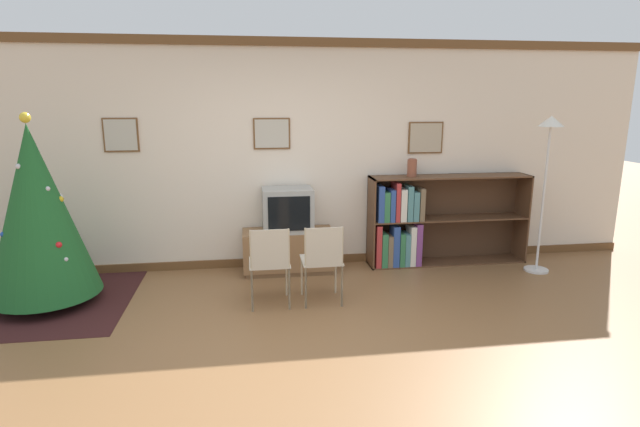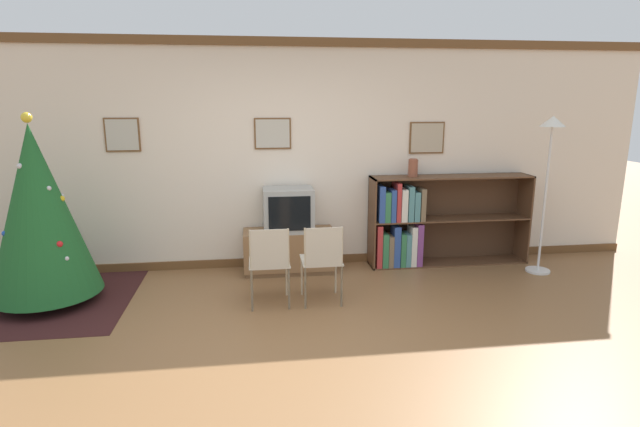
{
  "view_description": "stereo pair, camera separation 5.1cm",
  "coord_description": "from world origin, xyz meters",
  "px_view_note": "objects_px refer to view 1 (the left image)",
  "views": [
    {
      "loc": [
        -0.38,
        -3.63,
        2.02
      ],
      "look_at": [
        0.32,
        1.26,
        0.88
      ],
      "focal_mm": 28.0,
      "sensor_mm": 36.0,
      "label": 1
    },
    {
      "loc": [
        -0.33,
        -3.63,
        2.02
      ],
      "look_at": [
        0.32,
        1.26,
        0.88
      ],
      "focal_mm": 28.0,
      "sensor_mm": 36.0,
      "label": 2
    }
  ],
  "objects_px": {
    "television": "(288,210)",
    "standing_lamp": "(548,154)",
    "folding_chair_right": "(323,259)",
    "tv_console": "(288,251)",
    "vase": "(412,167)",
    "bookshelf": "(418,223)",
    "folding_chair_left": "(270,261)",
    "christmas_tree": "(37,212)"
  },
  "relations": [
    {
      "from": "folding_chair_right",
      "to": "standing_lamp",
      "type": "height_order",
      "value": "standing_lamp"
    },
    {
      "from": "vase",
      "to": "folding_chair_right",
      "type": "bearing_deg",
      "value": -138.77
    },
    {
      "from": "folding_chair_right",
      "to": "standing_lamp",
      "type": "bearing_deg",
      "value": 12.76
    },
    {
      "from": "television",
      "to": "bookshelf",
      "type": "xyz_separation_m",
      "value": [
        1.61,
        0.05,
        -0.23
      ]
    },
    {
      "from": "christmas_tree",
      "to": "standing_lamp",
      "type": "bearing_deg",
      "value": 2.13
    },
    {
      "from": "tv_console",
      "to": "television",
      "type": "height_order",
      "value": "television"
    },
    {
      "from": "television",
      "to": "vase",
      "type": "relative_size",
      "value": 2.69
    },
    {
      "from": "folding_chair_left",
      "to": "folding_chair_right",
      "type": "distance_m",
      "value": 0.52
    },
    {
      "from": "christmas_tree",
      "to": "folding_chair_left",
      "type": "distance_m",
      "value": 2.31
    },
    {
      "from": "tv_console",
      "to": "standing_lamp",
      "type": "distance_m",
      "value": 3.19
    },
    {
      "from": "television",
      "to": "folding_chair_right",
      "type": "height_order",
      "value": "television"
    },
    {
      "from": "television",
      "to": "standing_lamp",
      "type": "height_order",
      "value": "standing_lamp"
    },
    {
      "from": "folding_chair_left",
      "to": "vase",
      "type": "relative_size",
      "value": 3.82
    },
    {
      "from": "folding_chair_left",
      "to": "christmas_tree",
      "type": "bearing_deg",
      "value": 169.61
    },
    {
      "from": "bookshelf",
      "to": "folding_chair_right",
      "type": "bearing_deg",
      "value": -141.6
    },
    {
      "from": "folding_chair_left",
      "to": "vase",
      "type": "bearing_deg",
      "value": 31.75
    },
    {
      "from": "television",
      "to": "folding_chair_right",
      "type": "xyz_separation_m",
      "value": [
        0.26,
        -1.02,
        -0.28
      ]
    },
    {
      "from": "bookshelf",
      "to": "standing_lamp",
      "type": "xyz_separation_m",
      "value": [
        1.34,
        -0.46,
        0.88
      ]
    },
    {
      "from": "tv_console",
      "to": "folding_chair_right",
      "type": "relative_size",
      "value": 1.3
    },
    {
      "from": "folding_chair_left",
      "to": "folding_chair_right",
      "type": "relative_size",
      "value": 1.0
    },
    {
      "from": "christmas_tree",
      "to": "bookshelf",
      "type": "height_order",
      "value": "christmas_tree"
    },
    {
      "from": "folding_chair_left",
      "to": "bookshelf",
      "type": "xyz_separation_m",
      "value": [
        1.87,
        1.07,
        0.06
      ]
    },
    {
      "from": "tv_console",
      "to": "folding_chair_right",
      "type": "xyz_separation_m",
      "value": [
        0.26,
        -1.02,
        0.22
      ]
    },
    {
      "from": "tv_console",
      "to": "vase",
      "type": "distance_m",
      "value": 1.79
    },
    {
      "from": "tv_console",
      "to": "television",
      "type": "xyz_separation_m",
      "value": [
        0.0,
        -0.0,
        0.5
      ]
    },
    {
      "from": "television",
      "to": "bookshelf",
      "type": "relative_size",
      "value": 0.29
    },
    {
      "from": "bookshelf",
      "to": "standing_lamp",
      "type": "bearing_deg",
      "value": -19.15
    },
    {
      "from": "television",
      "to": "standing_lamp",
      "type": "distance_m",
      "value": 3.05
    },
    {
      "from": "bookshelf",
      "to": "vase",
      "type": "distance_m",
      "value": 0.69
    },
    {
      "from": "tv_console",
      "to": "folding_chair_right",
      "type": "height_order",
      "value": "folding_chair_right"
    },
    {
      "from": "christmas_tree",
      "to": "standing_lamp",
      "type": "relative_size",
      "value": 1.03
    },
    {
      "from": "folding_chair_right",
      "to": "vase",
      "type": "bearing_deg",
      "value": 41.23
    },
    {
      "from": "television",
      "to": "standing_lamp",
      "type": "xyz_separation_m",
      "value": [
        2.95,
        -0.41,
        0.65
      ]
    },
    {
      "from": "vase",
      "to": "folding_chair_left",
      "type": "bearing_deg",
      "value": -148.25
    },
    {
      "from": "television",
      "to": "standing_lamp",
      "type": "bearing_deg",
      "value": -7.93
    },
    {
      "from": "tv_console",
      "to": "folding_chair_left",
      "type": "bearing_deg",
      "value": -104.29
    },
    {
      "from": "tv_console",
      "to": "vase",
      "type": "height_order",
      "value": "vase"
    },
    {
      "from": "bookshelf",
      "to": "standing_lamp",
      "type": "height_order",
      "value": "standing_lamp"
    },
    {
      "from": "folding_chair_right",
      "to": "bookshelf",
      "type": "relative_size",
      "value": 0.41
    },
    {
      "from": "television",
      "to": "vase",
      "type": "xyz_separation_m",
      "value": [
        1.51,
        0.08,
        0.46
      ]
    },
    {
      "from": "vase",
      "to": "standing_lamp",
      "type": "height_order",
      "value": "standing_lamp"
    },
    {
      "from": "tv_console",
      "to": "bookshelf",
      "type": "height_order",
      "value": "bookshelf"
    }
  ]
}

